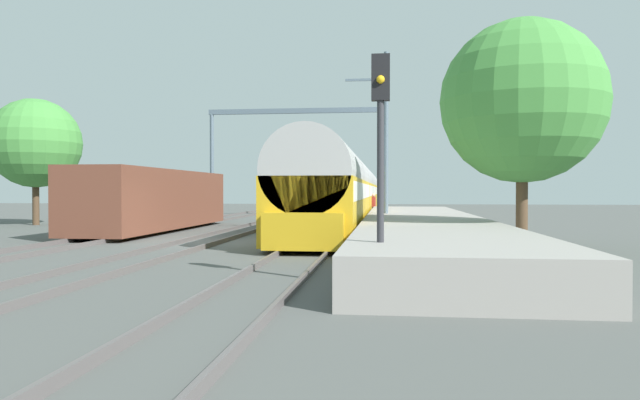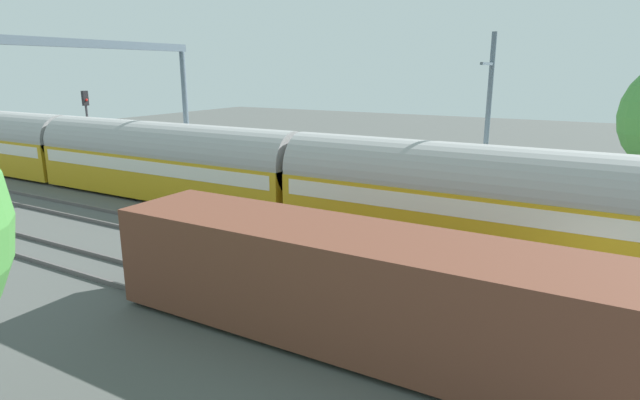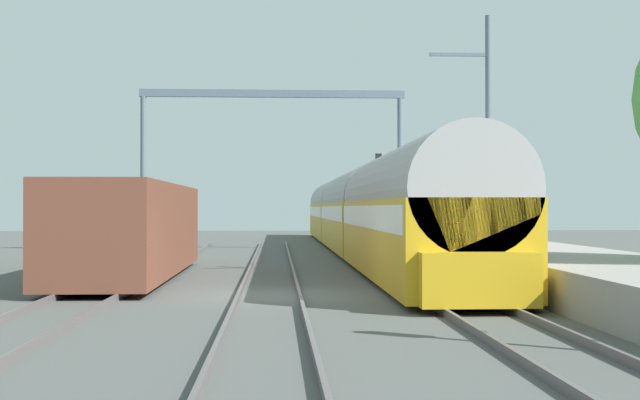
# 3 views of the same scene
# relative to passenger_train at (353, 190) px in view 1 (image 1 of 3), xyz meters

# --- Properties ---
(ground) EXTENTS (120.00, 120.00, 0.00)m
(ground) POSITION_rel_passenger_train_xyz_m (-4.22, -20.44, -1.97)
(ground) COLOR #4D504D
(track_far_west) EXTENTS (1.52, 60.00, 0.16)m
(track_far_west) POSITION_rel_passenger_train_xyz_m (-8.43, -20.44, -1.89)
(track_far_west) COLOR #585252
(track_far_west) RESTS_ON ground
(track_west) EXTENTS (1.52, 60.00, 0.16)m
(track_west) POSITION_rel_passenger_train_xyz_m (-4.22, -20.44, -1.89)
(track_west) COLOR #585252
(track_west) RESTS_ON ground
(track_east) EXTENTS (1.52, 60.00, 0.16)m
(track_east) POSITION_rel_passenger_train_xyz_m (0.00, -20.44, -1.89)
(track_east) COLOR #585252
(track_east) RESTS_ON ground
(platform) EXTENTS (4.40, 28.00, 0.90)m
(platform) POSITION_rel_passenger_train_xyz_m (3.82, -18.44, -1.52)
(platform) COLOR gray
(platform) RESTS_ON ground
(passenger_train) EXTENTS (2.93, 49.20, 3.82)m
(passenger_train) POSITION_rel_passenger_train_xyz_m (0.00, 0.00, 0.00)
(passenger_train) COLOR gold
(passenger_train) RESTS_ON ground
(freight_car) EXTENTS (2.80, 13.00, 2.70)m
(freight_car) POSITION_rel_passenger_train_xyz_m (-8.43, -15.00, -0.50)
(freight_car) COLOR brown
(freight_car) RESTS_ON ground
(person_crossing) EXTENTS (0.30, 0.43, 1.73)m
(person_crossing) POSITION_rel_passenger_train_xyz_m (1.56, -3.59, -0.94)
(person_crossing) COLOR #303030
(person_crossing) RESTS_ON ground
(railway_signal_near) EXTENTS (0.36, 0.30, 4.57)m
(railway_signal_near) POSITION_rel_passenger_train_xyz_m (2.33, -29.92, 0.98)
(railway_signal_near) COLOR #2D2D33
(railway_signal_near) RESTS_ON ground
(railway_signal_far) EXTENTS (0.36, 0.30, 5.31)m
(railway_signal_far) POSITION_rel_passenger_train_xyz_m (1.92, 8.54, 1.41)
(railway_signal_far) COLOR #2D2D33
(railway_signal_far) RESTS_ON ground
(catenary_gantry) EXTENTS (12.83, 0.28, 7.86)m
(catenary_gantry) POSITION_rel_passenger_train_xyz_m (-4.22, 0.29, 3.68)
(catenary_gantry) COLOR slate
(catenary_gantry) RESTS_ON ground
(catenary_pole_east_mid) EXTENTS (1.90, 0.20, 8.00)m
(catenary_pole_east_mid) POSITION_rel_passenger_train_xyz_m (2.35, -15.64, 2.18)
(catenary_pole_east_mid) COLOR slate
(catenary_pole_east_mid) RESTS_ON ground
(tree_west_background) EXTENTS (4.91, 4.91, 6.98)m
(tree_west_background) POSITION_rel_passenger_train_xyz_m (-16.88, -11.30, 2.54)
(tree_west_background) COLOR #4C3826
(tree_west_background) RESTS_ON ground
(tree_east_background) EXTENTS (5.09, 5.09, 7.24)m
(tree_east_background) POSITION_rel_passenger_train_xyz_m (6.64, -22.61, 2.71)
(tree_east_background) COLOR #4C3826
(tree_east_background) RESTS_ON ground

